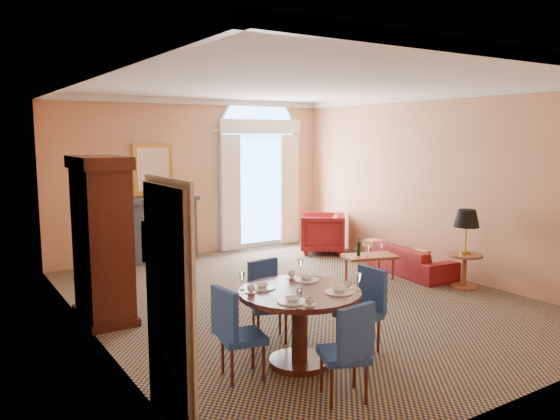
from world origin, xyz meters
TOP-DOWN VIEW (x-y plane):
  - ground at (0.00, 0.00)m, footprint 7.50×7.50m
  - room_envelope at (-0.03, 0.67)m, footprint 6.04×7.52m
  - armoire at (-2.72, 0.63)m, footprint 0.63×1.12m
  - dining_table at (-1.35, -2.01)m, footprint 1.31×1.31m
  - dining_chair_north at (-1.24, -1.13)m, footprint 0.54×0.54m
  - dining_chair_south at (-1.44, -2.94)m, footprint 0.55×0.55m
  - dining_chair_east at (-0.47, -2.05)m, footprint 0.45×0.44m
  - dining_chair_west at (-2.11, -1.94)m, footprint 0.49×0.49m
  - sofa at (2.55, 0.15)m, footprint 0.88×1.82m
  - armchair at (2.30, 2.43)m, footprint 1.27×1.27m
  - coffee_table at (1.61, 0.19)m, footprint 0.98×0.72m
  - side_table at (2.60, -0.98)m, footprint 0.56×0.56m

SIDE VIEW (x-z plane):
  - ground at x=0.00m, z-range 0.00..0.00m
  - sofa at x=2.55m, z-range 0.00..0.51m
  - coffee_table at x=1.61m, z-range 0.03..0.79m
  - armchair at x=2.30m, z-range 0.00..0.84m
  - dining_chair_north at x=-1.24m, z-range 0.07..1.02m
  - dining_chair_south at x=-1.44m, z-range 0.07..1.02m
  - dining_chair_east at x=-0.47m, z-range 0.07..1.02m
  - dining_chair_west at x=-2.11m, z-range 0.07..1.02m
  - dining_table at x=-1.35m, z-range 0.10..1.12m
  - side_table at x=2.60m, z-range 0.19..1.45m
  - armoire at x=-2.72m, z-range -0.04..2.15m
  - room_envelope at x=-0.03m, z-range 0.78..4.23m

